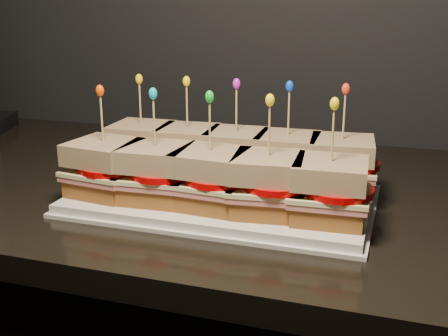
% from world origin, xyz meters
% --- Properties ---
extents(granite_slab, '(2.48, 0.70, 0.04)m').
position_xyz_m(granite_slab, '(-0.41, 1.66, 0.85)').
color(granite_slab, black).
rests_on(granite_slab, cabinet).
extents(platter, '(0.44, 0.27, 0.02)m').
position_xyz_m(platter, '(-0.64, 1.57, 0.88)').
color(platter, silver).
rests_on(platter, granite_slab).
extents(platter_rim, '(0.45, 0.28, 0.01)m').
position_xyz_m(platter_rim, '(-0.64, 1.57, 0.87)').
color(platter_rim, silver).
rests_on(platter_rim, granite_slab).
extents(sandwich_0_bread_bot, '(0.09, 0.09, 0.03)m').
position_xyz_m(sandwich_0_bread_bot, '(-0.80, 1.63, 0.90)').
color(sandwich_0_bread_bot, brown).
rests_on(sandwich_0_bread_bot, platter).
extents(sandwich_0_ham, '(0.10, 0.10, 0.01)m').
position_xyz_m(sandwich_0_ham, '(-0.80, 1.63, 0.91)').
color(sandwich_0_ham, '#B85757').
rests_on(sandwich_0_ham, sandwich_0_bread_bot).
extents(sandwich_0_cheese, '(0.11, 0.10, 0.01)m').
position_xyz_m(sandwich_0_cheese, '(-0.80, 1.63, 0.92)').
color(sandwich_0_cheese, beige).
rests_on(sandwich_0_cheese, sandwich_0_ham).
extents(sandwich_0_tomato, '(0.09, 0.09, 0.01)m').
position_xyz_m(sandwich_0_tomato, '(-0.79, 1.63, 0.93)').
color(sandwich_0_tomato, '#C90304').
rests_on(sandwich_0_tomato, sandwich_0_cheese).
extents(sandwich_0_bread_top, '(0.10, 0.10, 0.03)m').
position_xyz_m(sandwich_0_bread_top, '(-0.80, 1.63, 0.95)').
color(sandwich_0_bread_top, brown).
rests_on(sandwich_0_bread_top, sandwich_0_tomato).
extents(sandwich_0_pick, '(0.00, 0.00, 0.09)m').
position_xyz_m(sandwich_0_pick, '(-0.80, 1.63, 0.99)').
color(sandwich_0_pick, tan).
rests_on(sandwich_0_pick, sandwich_0_bread_top).
extents(sandwich_0_frill, '(0.01, 0.01, 0.02)m').
position_xyz_m(sandwich_0_frill, '(-0.80, 1.63, 1.04)').
color(sandwich_0_frill, yellow).
rests_on(sandwich_0_frill, sandwich_0_pick).
extents(sandwich_1_bread_bot, '(0.10, 0.10, 0.03)m').
position_xyz_m(sandwich_1_bread_bot, '(-0.72, 1.63, 0.90)').
color(sandwich_1_bread_bot, brown).
rests_on(sandwich_1_bread_bot, platter).
extents(sandwich_1_ham, '(0.11, 0.11, 0.01)m').
position_xyz_m(sandwich_1_ham, '(-0.72, 1.63, 0.91)').
color(sandwich_1_ham, '#B85757').
rests_on(sandwich_1_ham, sandwich_1_bread_bot).
extents(sandwich_1_cheese, '(0.11, 0.11, 0.01)m').
position_xyz_m(sandwich_1_cheese, '(-0.72, 1.63, 0.92)').
color(sandwich_1_cheese, beige).
rests_on(sandwich_1_cheese, sandwich_1_ham).
extents(sandwich_1_tomato, '(0.09, 0.09, 0.01)m').
position_xyz_m(sandwich_1_tomato, '(-0.71, 1.63, 0.93)').
color(sandwich_1_tomato, '#C90304').
rests_on(sandwich_1_tomato, sandwich_1_cheese).
extents(sandwich_1_bread_top, '(0.10, 0.10, 0.03)m').
position_xyz_m(sandwich_1_bread_top, '(-0.72, 1.63, 0.95)').
color(sandwich_1_bread_top, brown).
rests_on(sandwich_1_bread_top, sandwich_1_tomato).
extents(sandwich_1_pick, '(0.00, 0.00, 0.09)m').
position_xyz_m(sandwich_1_pick, '(-0.72, 1.63, 0.99)').
color(sandwich_1_pick, tan).
rests_on(sandwich_1_pick, sandwich_1_bread_top).
extents(sandwich_1_frill, '(0.01, 0.01, 0.02)m').
position_xyz_m(sandwich_1_frill, '(-0.72, 1.63, 1.04)').
color(sandwich_1_frill, yellow).
rests_on(sandwich_1_frill, sandwich_1_pick).
extents(sandwich_2_bread_bot, '(0.10, 0.10, 0.03)m').
position_xyz_m(sandwich_2_bread_bot, '(-0.64, 1.63, 0.90)').
color(sandwich_2_bread_bot, brown).
rests_on(sandwich_2_bread_bot, platter).
extents(sandwich_2_ham, '(0.11, 0.10, 0.01)m').
position_xyz_m(sandwich_2_ham, '(-0.64, 1.63, 0.91)').
color(sandwich_2_ham, '#B85757').
rests_on(sandwich_2_ham, sandwich_2_bread_bot).
extents(sandwich_2_cheese, '(0.11, 0.10, 0.01)m').
position_xyz_m(sandwich_2_cheese, '(-0.64, 1.63, 0.92)').
color(sandwich_2_cheese, beige).
rests_on(sandwich_2_cheese, sandwich_2_ham).
extents(sandwich_2_tomato, '(0.09, 0.09, 0.01)m').
position_xyz_m(sandwich_2_tomato, '(-0.63, 1.63, 0.93)').
color(sandwich_2_tomato, '#C90304').
rests_on(sandwich_2_tomato, sandwich_2_cheese).
extents(sandwich_2_bread_top, '(0.10, 0.10, 0.03)m').
position_xyz_m(sandwich_2_bread_top, '(-0.64, 1.63, 0.95)').
color(sandwich_2_bread_top, brown).
rests_on(sandwich_2_bread_top, sandwich_2_tomato).
extents(sandwich_2_pick, '(0.00, 0.00, 0.09)m').
position_xyz_m(sandwich_2_pick, '(-0.64, 1.63, 0.99)').
color(sandwich_2_pick, tan).
rests_on(sandwich_2_pick, sandwich_2_bread_top).
extents(sandwich_2_frill, '(0.01, 0.01, 0.02)m').
position_xyz_m(sandwich_2_frill, '(-0.64, 1.63, 1.04)').
color(sandwich_2_frill, '#D31AC6').
rests_on(sandwich_2_frill, sandwich_2_pick).
extents(sandwich_3_bread_bot, '(0.09, 0.09, 0.03)m').
position_xyz_m(sandwich_3_bread_bot, '(-0.55, 1.63, 0.90)').
color(sandwich_3_bread_bot, brown).
rests_on(sandwich_3_bread_bot, platter).
extents(sandwich_3_ham, '(0.10, 0.10, 0.01)m').
position_xyz_m(sandwich_3_ham, '(-0.55, 1.63, 0.91)').
color(sandwich_3_ham, '#B85757').
rests_on(sandwich_3_ham, sandwich_3_bread_bot).
extents(sandwich_3_cheese, '(0.10, 0.10, 0.01)m').
position_xyz_m(sandwich_3_cheese, '(-0.55, 1.63, 0.92)').
color(sandwich_3_cheese, beige).
rests_on(sandwich_3_cheese, sandwich_3_ham).
extents(sandwich_3_tomato, '(0.09, 0.09, 0.01)m').
position_xyz_m(sandwich_3_tomato, '(-0.54, 1.63, 0.93)').
color(sandwich_3_tomato, '#C90304').
rests_on(sandwich_3_tomato, sandwich_3_cheese).
extents(sandwich_3_bread_top, '(0.10, 0.10, 0.03)m').
position_xyz_m(sandwich_3_bread_top, '(-0.55, 1.63, 0.95)').
color(sandwich_3_bread_top, brown).
rests_on(sandwich_3_bread_top, sandwich_3_tomato).
extents(sandwich_3_pick, '(0.00, 0.00, 0.09)m').
position_xyz_m(sandwich_3_pick, '(-0.55, 1.63, 0.99)').
color(sandwich_3_pick, tan).
rests_on(sandwich_3_pick, sandwich_3_bread_top).
extents(sandwich_3_frill, '(0.01, 0.01, 0.02)m').
position_xyz_m(sandwich_3_frill, '(-0.55, 1.63, 1.04)').
color(sandwich_3_frill, blue).
rests_on(sandwich_3_frill, sandwich_3_pick).
extents(sandwich_4_bread_bot, '(0.10, 0.10, 0.03)m').
position_xyz_m(sandwich_4_bread_bot, '(-0.47, 1.63, 0.90)').
color(sandwich_4_bread_bot, brown).
rests_on(sandwich_4_bread_bot, platter).
extents(sandwich_4_ham, '(0.11, 0.11, 0.01)m').
position_xyz_m(sandwich_4_ham, '(-0.47, 1.63, 0.91)').
color(sandwich_4_ham, '#B85757').
rests_on(sandwich_4_ham, sandwich_4_bread_bot).
extents(sandwich_4_cheese, '(0.11, 0.11, 0.01)m').
position_xyz_m(sandwich_4_cheese, '(-0.47, 1.63, 0.92)').
color(sandwich_4_cheese, beige).
rests_on(sandwich_4_cheese, sandwich_4_ham).
extents(sandwich_4_tomato, '(0.09, 0.09, 0.01)m').
position_xyz_m(sandwich_4_tomato, '(-0.46, 1.63, 0.93)').
color(sandwich_4_tomato, '#C90304').
rests_on(sandwich_4_tomato, sandwich_4_cheese).
extents(sandwich_4_bread_top, '(0.10, 0.10, 0.03)m').
position_xyz_m(sandwich_4_bread_top, '(-0.47, 1.63, 0.95)').
color(sandwich_4_bread_top, brown).
rests_on(sandwich_4_bread_top, sandwich_4_tomato).
extents(sandwich_4_pick, '(0.00, 0.00, 0.09)m').
position_xyz_m(sandwich_4_pick, '(-0.47, 1.63, 0.99)').
color(sandwich_4_pick, tan).
rests_on(sandwich_4_pick, sandwich_4_bread_top).
extents(sandwich_4_frill, '(0.01, 0.01, 0.02)m').
position_xyz_m(sandwich_4_frill, '(-0.47, 1.63, 1.04)').
color(sandwich_4_frill, red).
rests_on(sandwich_4_frill, sandwich_4_pick).
extents(sandwich_5_bread_bot, '(0.10, 0.10, 0.03)m').
position_xyz_m(sandwich_5_bread_bot, '(-0.80, 1.51, 0.90)').
color(sandwich_5_bread_bot, brown).
rests_on(sandwich_5_bread_bot, platter).
extents(sandwich_5_ham, '(0.11, 0.11, 0.01)m').
position_xyz_m(sandwich_5_ham, '(-0.80, 1.51, 0.91)').
color(sandwich_5_ham, '#B85757').
rests_on(sandwich_5_ham, sandwich_5_bread_bot).
extents(sandwich_5_cheese, '(0.11, 0.11, 0.01)m').
position_xyz_m(sandwich_5_cheese, '(-0.80, 1.51, 0.92)').
color(sandwich_5_cheese, beige).
rests_on(sandwich_5_cheese, sandwich_5_ham).
extents(sandwich_5_tomato, '(0.09, 0.09, 0.01)m').
position_xyz_m(sandwich_5_tomato, '(-0.79, 1.50, 0.93)').
color(sandwich_5_tomato, '#C90304').
rests_on(sandwich_5_tomato, sandwich_5_cheese).
extents(sandwich_5_bread_top, '(0.10, 0.10, 0.03)m').
position_xyz_m(sandwich_5_bread_top, '(-0.80, 1.51, 0.95)').
color(sandwich_5_bread_top, brown).
rests_on(sandwich_5_bread_top, sandwich_5_tomato).
extents(sandwich_5_pick, '(0.00, 0.00, 0.09)m').
position_xyz_m(sandwich_5_pick, '(-0.80, 1.51, 0.99)').
color(sandwich_5_pick, tan).
rests_on(sandwich_5_pick, sandwich_5_bread_top).
extents(sandwich_5_frill, '(0.01, 0.01, 0.02)m').
position_xyz_m(sandwich_5_frill, '(-0.80, 1.51, 1.04)').
color(sandwich_5_frill, '#EC4504').
rests_on(sandwich_5_frill, sandwich_5_pick).
extents(sandwich_6_bread_bot, '(0.10, 0.10, 0.03)m').
position_xyz_m(sandwich_6_bread_bot, '(-0.72, 1.51, 0.90)').
color(sandwich_6_bread_bot, brown).
rests_on(sandwich_6_bread_bot, platter).
extents(sandwich_6_ham, '(0.11, 0.10, 0.01)m').
position_xyz_m(sandwich_6_ham, '(-0.72, 1.51, 0.91)').
color(sandwich_6_ham, '#B85757').
rests_on(sandwich_6_ham, sandwich_6_bread_bot).
extents(sandwich_6_cheese, '(0.11, 0.10, 0.01)m').
position_xyz_m(sandwich_6_cheese, '(-0.72, 1.51, 0.92)').
color(sandwich_6_cheese, beige).
rests_on(sandwich_6_cheese, sandwich_6_ham).
extents(sandwich_6_tomato, '(0.09, 0.09, 0.01)m').
position_xyz_m(sandwich_6_tomato, '(-0.71, 1.50, 0.93)').
color(sandwich_6_tomato, '#C90304').
rests_on(sandwich_6_tomato, sandwich_6_cheese).
extents(sandwich_6_bread_top, '(0.10, 0.10, 0.03)m').
position_xyz_m(sandwich_6_bread_top, '(-0.72, 1.51, 0.95)').
color(sandwich_6_bread_top, brown).
rests_on(sandwich_6_bread_top, sandwich_6_tomato).
extents(sandwich_6_pick, '(0.00, 0.00, 0.09)m').
position_xyz_m(sandwich_6_pick, '(-0.72, 1.51, 0.99)').
color(sandwich_6_pick, tan).
rests_on(sandwich_6_pick, sandwich_6_bread_top).
extents(sandwich_6_frill, '(0.01, 0.01, 0.02)m').
position_xyz_m(sandwich_6_frill, '(-0.72, 1.51, 1.04)').
color(sandwich_6_frill, '#0DABBB').
rests_on(sandwich_6_frill, sandwich_6_pick).
extents(sandwich_7_bread_bot, '(0.10, 0.10, 0.03)m').
position_xyz_m(sandwich_7_bread_bot, '(-0.64, 1.51, 0.90)').
color(sandwich_7_bread_bot, brown).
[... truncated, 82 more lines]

